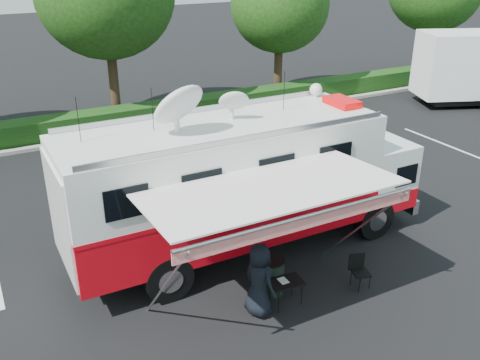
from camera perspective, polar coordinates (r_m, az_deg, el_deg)
name	(u,v)px	position (r m, az deg, el deg)	size (l,w,h in m)	color
ground_plane	(248,247)	(15.34, 0.89, -7.17)	(120.00, 120.00, 0.00)	black
back_border	(133,13)	(25.66, -11.35, 17.07)	(60.00, 6.14, 8.87)	#9E998E
stall_lines	(190,208)	(17.51, -5.31, -3.02)	(24.12, 5.50, 0.01)	silver
command_truck	(246,182)	(14.33, 0.63, -0.19)	(10.04, 2.76, 4.82)	black
awning	(274,194)	(11.24, 3.64, -1.55)	(5.48, 2.82, 3.31)	silver
person	(259,312)	(12.93, 2.00, -13.93)	(0.89, 0.58, 1.83)	black
folding_table	(286,283)	(12.85, 4.93, -10.87)	(0.83, 0.62, 0.67)	black
folding_chair	(359,268)	(13.84, 12.55, -9.12)	(0.52, 0.54, 0.87)	black
trash_bin	(272,276)	(13.30, 3.41, -10.18)	(0.64, 0.64, 0.96)	black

